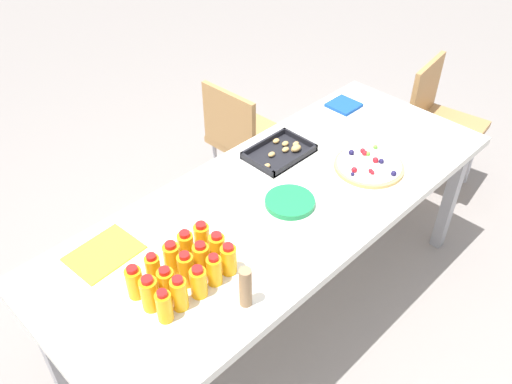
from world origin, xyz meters
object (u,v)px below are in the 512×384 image
object	(u,v)px
chair_end	(438,117)
snack_tray	(280,152)
juice_bottle_6	(166,283)
juice_bottle_12	(172,259)
juice_bottle_8	(201,259)
juice_bottle_0	(164,306)
paper_folder	(104,253)
juice_bottle_5	(150,294)
napkin_stack	(344,105)
chair_far_right	(244,135)
juice_bottle_7	(186,270)
juice_bottle_2	(199,282)
fruit_pizza	(369,165)
juice_bottle_3	(214,270)
juice_bottle_4	(229,259)
juice_bottle_1	(179,294)
juice_bottle_13	(186,248)
plate_stack	(290,202)
juice_bottle_9	(217,249)
cardboard_tube	(245,287)
juice_bottle_10	(134,282)
juice_bottle_14	(201,238)
party_table	(280,210)
juice_bottle_11	(154,270)

from	to	relation	value
chair_end	snack_tray	world-z (taller)	chair_end
juice_bottle_6	juice_bottle_12	distance (m)	0.11
juice_bottle_8	juice_bottle_0	bearing A→B (deg)	-161.90
juice_bottle_6	paper_folder	world-z (taller)	juice_bottle_6
juice_bottle_5	juice_bottle_12	world-z (taller)	same
napkin_stack	paper_folder	distance (m)	1.52
chair_far_right	juice_bottle_7	world-z (taller)	juice_bottle_7
juice_bottle_2	fruit_pizza	world-z (taller)	juice_bottle_2
fruit_pizza	juice_bottle_3	bearing A→B (deg)	-179.14
juice_bottle_0	juice_bottle_12	xyz separation A→B (m)	(0.15, 0.15, 0.00)
chair_end	juice_bottle_4	distance (m)	1.94
juice_bottle_1	juice_bottle_3	bearing A→B (deg)	-0.36
juice_bottle_13	plate_stack	size ratio (longest dim) A/B	0.69
juice_bottle_2	juice_bottle_8	world-z (taller)	juice_bottle_8
juice_bottle_9	juice_bottle_5	bearing A→B (deg)	179.65
juice_bottle_8	cardboard_tube	bearing A→B (deg)	-86.86
chair_end	juice_bottle_10	bearing A→B (deg)	-7.32
juice_bottle_7	snack_tray	world-z (taller)	juice_bottle_7
chair_end	juice_bottle_4	bearing A→B (deg)	-2.70
juice_bottle_5	juice_bottle_6	xyz separation A→B (m)	(0.07, 0.00, -0.01)
juice_bottle_10	juice_bottle_14	world-z (taller)	juice_bottle_14
juice_bottle_2	juice_bottle_9	size ratio (longest dim) A/B	0.95
juice_bottle_6	juice_bottle_13	xyz separation A→B (m)	(0.15, 0.08, 0.01)
chair_end	juice_bottle_7	world-z (taller)	juice_bottle_7
cardboard_tube	juice_bottle_6	bearing A→B (deg)	127.22
party_table	cardboard_tube	bearing A→B (deg)	-149.08
juice_bottle_2	snack_tray	bearing A→B (deg)	24.62
juice_bottle_4	plate_stack	xyz separation A→B (m)	(0.44, 0.10, -0.05)
fruit_pizza	snack_tray	size ratio (longest dim) A/B	1.04
fruit_pizza	chair_end	bearing A→B (deg)	9.53
juice_bottle_6	juice_bottle_10	world-z (taller)	juice_bottle_10
fruit_pizza	napkin_stack	distance (m)	0.55
juice_bottle_11	juice_bottle_0	bearing A→B (deg)	-114.93
snack_tray	juice_bottle_12	bearing A→B (deg)	-164.32
juice_bottle_5	juice_bottle_13	bearing A→B (deg)	19.93
juice_bottle_3	plate_stack	xyz separation A→B (m)	(0.51, 0.10, -0.05)
cardboard_tube	juice_bottle_5	bearing A→B (deg)	137.72
juice_bottle_1	juice_bottle_2	bearing A→B (deg)	-2.62
juice_bottle_10	chair_far_right	bearing A→B (deg)	30.85
juice_bottle_5	juice_bottle_14	xyz separation A→B (m)	(0.30, 0.08, -0.00)
juice_bottle_13	juice_bottle_14	world-z (taller)	juice_bottle_13
chair_end	juice_bottle_0	size ratio (longest dim) A/B	6.07
cardboard_tube	juice_bottle_12	bearing A→B (deg)	106.45
juice_bottle_0	juice_bottle_9	distance (m)	0.31
chair_far_right	snack_tray	world-z (taller)	chair_far_right
juice_bottle_6	juice_bottle_13	distance (m)	0.17
chair_far_right	juice_bottle_9	xyz separation A→B (m)	(-0.92, -0.82, 0.31)
juice_bottle_4	juice_bottle_8	xyz separation A→B (m)	(-0.07, 0.07, 0.01)
juice_bottle_10	paper_folder	xyz separation A→B (m)	(0.03, 0.25, -0.06)
party_table	juice_bottle_5	xyz separation A→B (m)	(-0.74, -0.08, 0.13)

